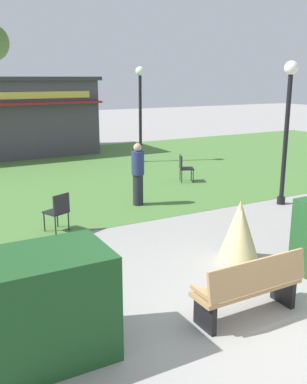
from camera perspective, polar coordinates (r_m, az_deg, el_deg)
The scene contains 12 objects.
ground_plane at distance 6.49m, azimuth 14.75°, elevation -17.07°, with size 80.00×80.00×0.00m, color #999691.
lawn_patch at distance 15.70m, azimuth -13.56°, elevation 1.99°, with size 36.00×12.00×0.01m, color #4C7A38.
park_bench at distance 6.49m, azimuth 12.54°, elevation -12.02°, with size 1.70×0.53×0.95m.
hedge_left at distance 5.59m, azimuth -15.34°, elevation -14.53°, with size 1.84×1.10×1.37m, color #1E4C23.
ornamental_grass_behind_left at distance 8.36m, azimuth 11.16°, elevation -4.97°, with size 0.79×0.79×1.17m, color #D1BC7F.
ornamental_grass_behind_right at distance 8.19m, azimuth 11.32°, elevation -5.80°, with size 0.76×0.76×1.06m, color #D1BC7F.
lamppost_mid at distance 12.05m, azimuth 17.13°, elevation 9.53°, with size 0.36×0.36×3.78m.
lamppost_far at distance 17.70m, azimuth -1.75°, elevation 11.64°, with size 0.36×0.36×3.78m.
trash_bin at distance 6.09m, azimuth -19.34°, elevation -14.69°, with size 0.52×0.52×0.92m, color #2D4233.
cafe_chair_west at distance 9.92m, azimuth -12.34°, elevation -2.22°, with size 0.58×0.58×0.89m.
cafe_chair_east at distance 14.42m, azimuth 4.01°, elevation 3.38°, with size 0.58×0.58×0.89m.
person_strolling at distance 11.68m, azimuth -2.06°, elevation 2.37°, with size 0.34×0.34×1.69m.
Camera 1 is at (-3.94, -3.90, 3.37)m, focal length 40.78 mm.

